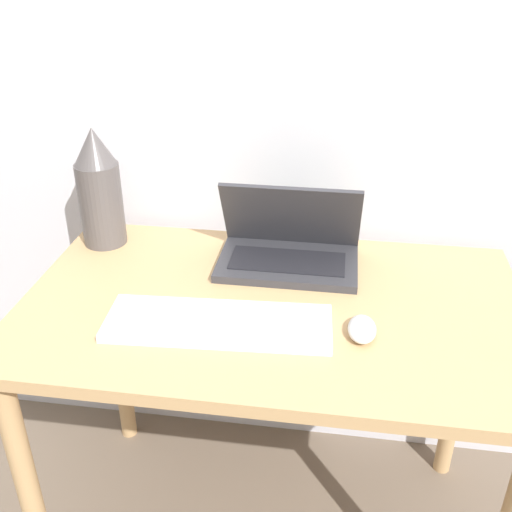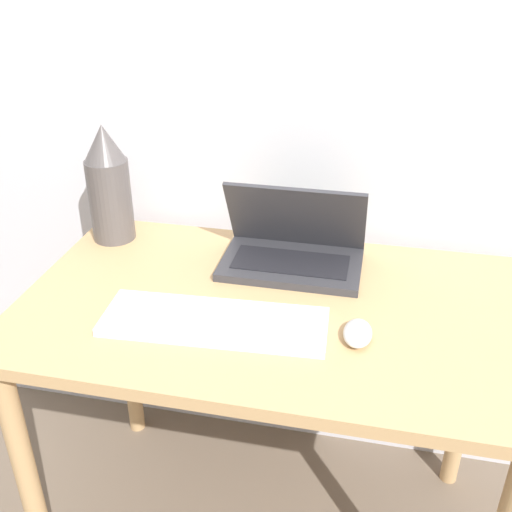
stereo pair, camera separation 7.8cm
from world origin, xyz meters
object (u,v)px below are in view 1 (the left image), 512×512
Objects in this scene: keyboard at (218,323)px; vase at (99,189)px; laptop at (289,246)px; mouse at (362,329)px.

vase is (-0.38, 0.34, 0.14)m from keyboard.
mouse is at bearing -57.48° from laptop.
vase reaches higher than mouse.
mouse is at bearing 3.04° from keyboard.
vase is (-0.68, 0.33, 0.14)m from mouse.
mouse reaches higher than keyboard.
laptop is at bearing -4.85° from vase.
mouse is 0.77m from vase.
laptop is 0.51m from vase.
vase reaches higher than keyboard.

